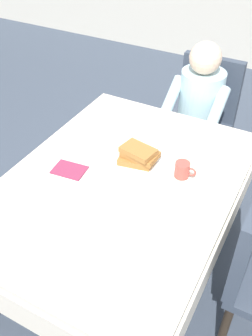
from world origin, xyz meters
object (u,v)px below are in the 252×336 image
at_px(plate_breakfast, 137,163).
at_px(cup_coffee, 183,170).
at_px(chair_diner, 203,113).
at_px(diner_person, 198,106).
at_px(breakfast_stack, 138,155).
at_px(spoon_near_edge, 97,199).
at_px(dining_table_main, 120,194).
at_px(knife_right_of_plate, 169,176).
at_px(fork_left_of_plate, 105,155).
at_px(syrup_pitcher, 118,129).

distance_m(plate_breakfast, cup_coffee, 0.25).
bearing_deg(chair_diner, diner_person, 90.00).
distance_m(breakfast_stack, spoon_near_edge, 0.34).
bearing_deg(dining_table_main, breakfast_stack, 82.44).
height_order(breakfast_stack, knife_right_of_plate, breakfast_stack).
height_order(diner_person, fork_left_of_plate, diner_person).
height_order(diner_person, spoon_near_edge, diner_person).
xyz_separation_m(dining_table_main, knife_right_of_plate, (0.21, 0.14, 0.09)).
xyz_separation_m(syrup_pitcher, knife_right_of_plate, (0.42, -0.21, -0.04)).
bearing_deg(dining_table_main, diner_person, 86.82).
distance_m(breakfast_stack, cup_coffee, 0.24).
relative_size(plate_breakfast, breakfast_stack, 1.33).
distance_m(cup_coffee, syrup_pitcher, 0.51).
bearing_deg(breakfast_stack, spoon_near_edge, -99.27).
xyz_separation_m(chair_diner, diner_person, (0.00, -0.16, 0.14)).
bearing_deg(spoon_near_edge, knife_right_of_plate, 55.34).
relative_size(cup_coffee, spoon_near_edge, 0.75).
bearing_deg(knife_right_of_plate, cup_coffee, -53.40).
distance_m(dining_table_main, plate_breakfast, 0.19).
distance_m(cup_coffee, fork_left_of_plate, 0.44).
relative_size(chair_diner, diner_person, 0.83).
bearing_deg(breakfast_stack, knife_right_of_plate, -4.09).
distance_m(knife_right_of_plate, spoon_near_edge, 0.40).
height_order(plate_breakfast, fork_left_of_plate, plate_breakfast).
bearing_deg(fork_left_of_plate, breakfast_stack, -84.84).
distance_m(diner_person, fork_left_of_plate, 0.90).
bearing_deg(syrup_pitcher, spoon_near_edge, -71.49).
relative_size(dining_table_main, cup_coffee, 13.49).
relative_size(chair_diner, plate_breakfast, 3.32).
xyz_separation_m(diner_person, knife_right_of_plate, (0.15, -0.87, 0.07)).
bearing_deg(diner_person, breakfast_stack, 87.63).
height_order(syrup_pitcher, fork_left_of_plate, syrup_pitcher).
relative_size(dining_table_main, breakfast_stack, 7.26).
bearing_deg(chair_diner, fork_left_of_plate, 77.29).
height_order(dining_table_main, diner_person, diner_person).
height_order(dining_table_main, plate_breakfast, plate_breakfast).
bearing_deg(fork_left_of_plate, plate_breakfast, -82.68).
height_order(diner_person, cup_coffee, diner_person).
xyz_separation_m(dining_table_main, cup_coffee, (0.26, 0.18, 0.13)).
distance_m(diner_person, plate_breakfast, 0.85).
relative_size(diner_person, breakfast_stack, 5.33).
relative_size(cup_coffee, syrup_pitcher, 1.41).
height_order(chair_diner, cup_coffee, chair_diner).
bearing_deg(chair_diner, plate_breakfast, 87.64).
xyz_separation_m(diner_person, spoon_near_edge, (-0.09, -1.18, 0.07)).
relative_size(syrup_pitcher, spoon_near_edge, 0.53).
bearing_deg(spoon_near_edge, breakfast_stack, 83.08).
bearing_deg(plate_breakfast, fork_left_of_plate, -173.99).
bearing_deg(chair_diner, syrup_pitcher, 71.81).
distance_m(syrup_pitcher, fork_left_of_plate, 0.22).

